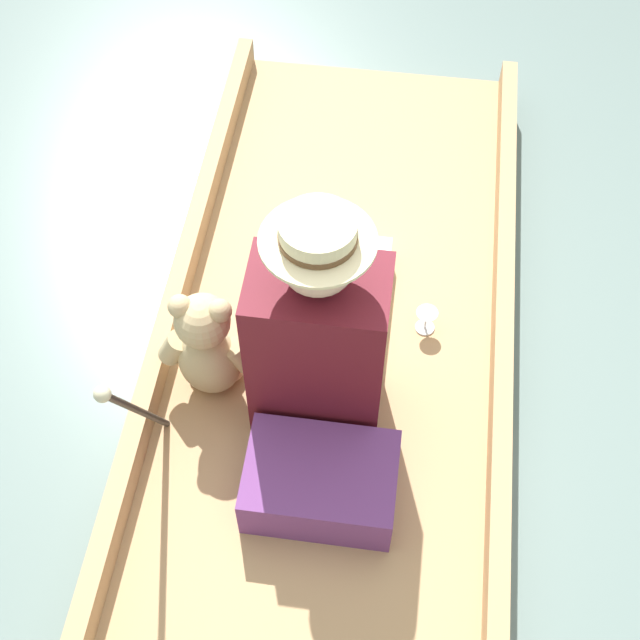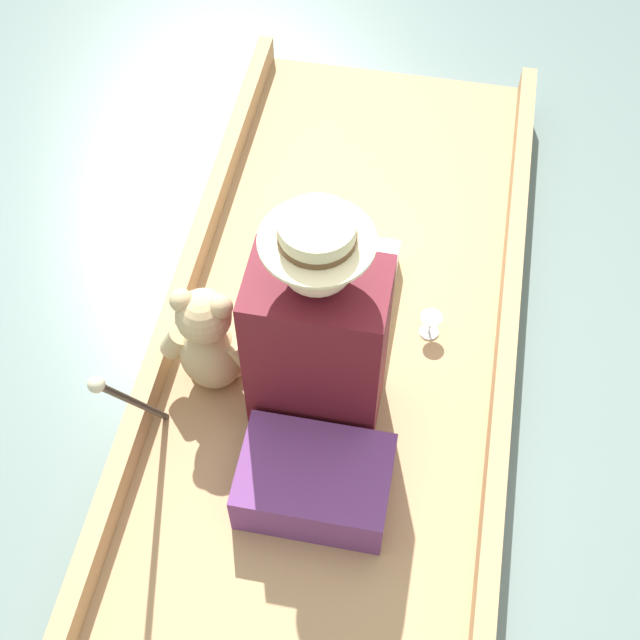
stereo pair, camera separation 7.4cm
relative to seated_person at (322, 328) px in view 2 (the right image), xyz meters
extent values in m
plane|color=slate|center=(0.02, 0.02, -0.44)|extent=(16.00, 16.00, 0.00)
cube|color=tan|center=(0.02, 0.02, -0.39)|extent=(1.17, 3.12, 0.12)
cube|color=tan|center=(-0.54, 0.02, -0.28)|extent=(0.06, 3.12, 0.11)
cube|color=tan|center=(0.57, 0.02, -0.28)|extent=(0.06, 3.12, 0.11)
cube|color=#6B3875|center=(0.05, -0.38, -0.24)|extent=(0.44, 0.31, 0.17)
cube|color=white|center=(0.00, 0.31, -0.27)|extent=(0.35, 0.51, 0.11)
cube|color=#5B141E|center=(0.00, -0.08, 0.00)|extent=(0.39, 0.26, 0.65)
cube|color=beige|center=(0.00, 0.06, 0.04)|extent=(0.04, 0.01, 0.36)
cube|color=white|center=(-0.11, 0.06, 0.08)|extent=(0.02, 0.01, 0.39)
cube|color=white|center=(0.11, 0.06, 0.08)|extent=(0.02, 0.01, 0.39)
sphere|color=beige|center=(0.00, -0.08, 0.42)|extent=(0.20, 0.20, 0.20)
cylinder|color=beige|center=(0.00, -0.08, 0.49)|extent=(0.30, 0.30, 0.01)
cylinder|color=beige|center=(0.00, -0.08, 0.52)|extent=(0.19, 0.19, 0.06)
cylinder|color=brown|center=(0.00, -0.08, 0.51)|extent=(0.20, 0.20, 0.02)
ellipsoid|color=tan|center=(-0.35, -0.04, -0.18)|extent=(0.20, 0.16, 0.29)
sphere|color=tan|center=(-0.35, -0.04, 0.03)|extent=(0.17, 0.17, 0.17)
sphere|color=tan|center=(-0.35, 0.03, 0.02)|extent=(0.07, 0.07, 0.07)
sphere|color=tan|center=(-0.41, -0.04, 0.09)|extent=(0.07, 0.07, 0.07)
sphere|color=tan|center=(-0.29, -0.04, 0.09)|extent=(0.07, 0.07, 0.07)
cylinder|color=tan|center=(-0.45, -0.04, -0.13)|extent=(0.11, 0.07, 0.13)
cylinder|color=tan|center=(-0.24, -0.04, -0.13)|extent=(0.11, 0.07, 0.13)
sphere|color=tan|center=(-0.40, 0.00, -0.29)|extent=(0.08, 0.08, 0.08)
sphere|color=tan|center=(-0.29, 0.00, -0.29)|extent=(0.08, 0.08, 0.08)
cylinder|color=silver|center=(0.32, 0.27, -0.33)|extent=(0.07, 0.07, 0.01)
cylinder|color=silver|center=(0.32, 0.27, -0.30)|extent=(0.01, 0.01, 0.05)
cone|color=silver|center=(0.32, 0.27, -0.25)|extent=(0.07, 0.07, 0.03)
cylinder|color=#2D2823|center=(-0.47, -0.34, 0.00)|extent=(0.02, 0.29, 0.66)
sphere|color=beige|center=(-0.47, -0.48, 0.32)|extent=(0.04, 0.04, 0.04)
camera|label=1|loc=(0.20, -1.48, 2.16)|focal=50.00mm
camera|label=2|loc=(0.27, -1.47, 2.16)|focal=50.00mm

